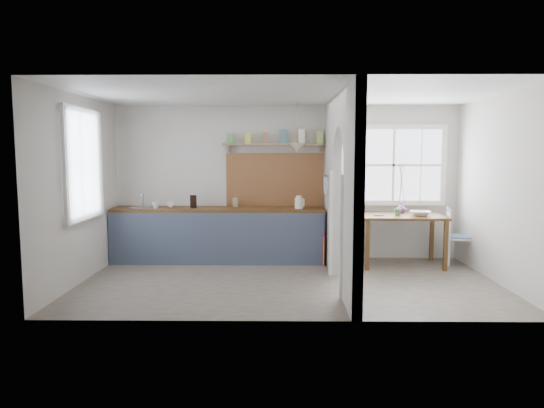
{
  "coord_description": "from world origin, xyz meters",
  "views": [
    {
      "loc": [
        -0.16,
        -6.66,
        1.8
      ],
      "look_at": [
        -0.24,
        0.21,
        1.08
      ],
      "focal_mm": 32.0,
      "sensor_mm": 36.0,
      "label": 1
    }
  ],
  "objects_px": {
    "vase": "(401,208)",
    "dining_table": "(401,240)",
    "chair_right": "(460,236)",
    "kettle": "(299,202)",
    "chair_left": "(342,235)"
  },
  "relations": [
    {
      "from": "vase",
      "to": "chair_right",
      "type": "bearing_deg",
      "value": -11.14
    },
    {
      "from": "chair_right",
      "to": "vase",
      "type": "bearing_deg",
      "value": 92.0
    },
    {
      "from": "dining_table",
      "to": "kettle",
      "type": "xyz_separation_m",
      "value": [
        -1.65,
        0.12,
        0.6
      ]
    },
    {
      "from": "vase",
      "to": "dining_table",
      "type": "bearing_deg",
      "value": -101.52
    },
    {
      "from": "kettle",
      "to": "vase",
      "type": "height_order",
      "value": "kettle"
    },
    {
      "from": "kettle",
      "to": "vase",
      "type": "distance_m",
      "value": 1.7
    },
    {
      "from": "vase",
      "to": "kettle",
      "type": "bearing_deg",
      "value": -176.17
    },
    {
      "from": "chair_left",
      "to": "chair_right",
      "type": "xyz_separation_m",
      "value": [
        1.94,
        0.12,
        -0.04
      ]
    },
    {
      "from": "dining_table",
      "to": "chair_right",
      "type": "distance_m",
      "value": 0.97
    },
    {
      "from": "chair_right",
      "to": "vase",
      "type": "height_order",
      "value": "vase"
    },
    {
      "from": "chair_right",
      "to": "dining_table",
      "type": "bearing_deg",
      "value": 106.08
    },
    {
      "from": "kettle",
      "to": "vase",
      "type": "relative_size",
      "value": 1.3
    },
    {
      "from": "chair_left",
      "to": "kettle",
      "type": "bearing_deg",
      "value": -114.57
    },
    {
      "from": "dining_table",
      "to": "vase",
      "type": "bearing_deg",
      "value": 80.37
    },
    {
      "from": "dining_table",
      "to": "chair_right",
      "type": "height_order",
      "value": "chair_right"
    }
  ]
}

